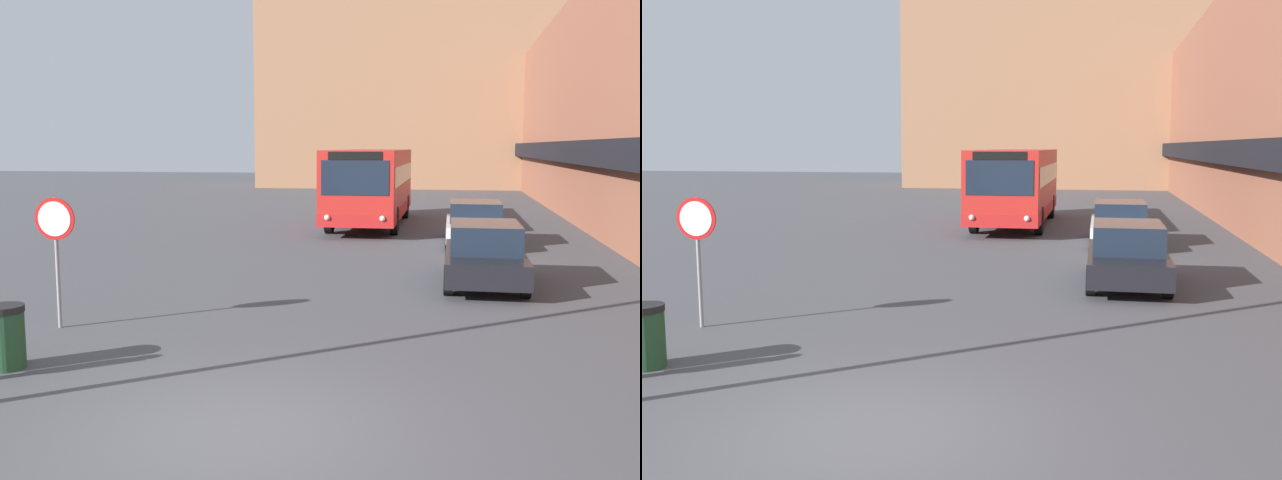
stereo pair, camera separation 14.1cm
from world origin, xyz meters
TOP-DOWN VIEW (x-y plane):
  - ground_plane at (0.00, 0.00)m, footprint 160.00×160.00m
  - building_backdrop_far at (0.00, 51.45)m, footprint 26.00×8.00m
  - city_bus at (-0.89, 22.11)m, footprint 2.73×10.48m
  - parked_car_front at (3.20, 9.58)m, footprint 1.85×4.32m
  - parked_car_back at (3.20, 16.87)m, footprint 1.92×4.67m
  - stop_sign at (-4.54, 4.03)m, footprint 0.76×0.08m
  - trash_bin at (-4.04, 1.70)m, footprint 0.59×0.59m

SIDE VIEW (x-z plane):
  - ground_plane at x=0.00m, z-range 0.00..0.00m
  - trash_bin at x=-4.04m, z-range 0.00..0.95m
  - parked_car_back at x=3.20m, z-range 0.01..1.45m
  - parked_car_front at x=3.20m, z-range 0.01..1.48m
  - city_bus at x=-0.89m, z-range 0.14..3.28m
  - stop_sign at x=-4.54m, z-range 0.54..2.90m
  - building_backdrop_far at x=0.00m, z-range 0.00..17.71m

